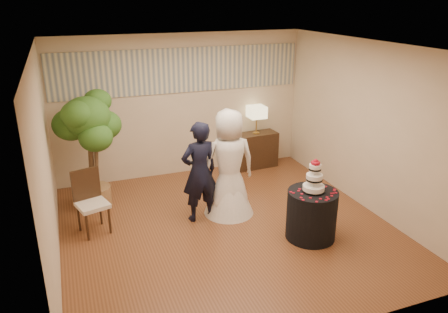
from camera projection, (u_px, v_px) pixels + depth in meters
name	position (u px, v px, depth m)	size (l,w,h in m)	color
floor	(227.00, 228.00, 6.91)	(5.00, 5.00, 0.00)	brown
ceiling	(227.00, 47.00, 5.94)	(5.00, 5.00, 0.00)	white
wall_back	(182.00, 106.00, 8.62)	(5.00, 0.06, 2.80)	beige
wall_front	(320.00, 221.00, 4.23)	(5.00, 0.06, 2.80)	beige
wall_left	(46.00, 166.00, 5.60)	(0.06, 5.00, 2.80)	beige
wall_right	(367.00, 127.00, 7.25)	(0.06, 5.00, 2.80)	beige
mural_border	(181.00, 70.00, 8.36)	(4.90, 0.02, 0.85)	#A5A795
groom	(199.00, 172.00, 6.91)	(0.60, 0.40, 1.66)	black
bride	(229.00, 163.00, 7.08)	(0.88, 0.83, 1.79)	white
cake_table	(311.00, 215.00, 6.52)	(0.74, 0.74, 0.76)	black
wedding_cake	(315.00, 175.00, 6.29)	(0.32, 0.32, 0.51)	white
console	(256.00, 150.00, 9.25)	(0.89, 0.40, 0.74)	#301E11
table_lamp	(256.00, 120.00, 9.01)	(0.34, 0.34, 0.58)	#CBBD86
ficus_tree	(90.00, 150.00, 7.28)	(0.97, 0.97, 2.04)	#315F1D
side_chair	(92.00, 203.00, 6.62)	(0.45, 0.47, 0.99)	#301E11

